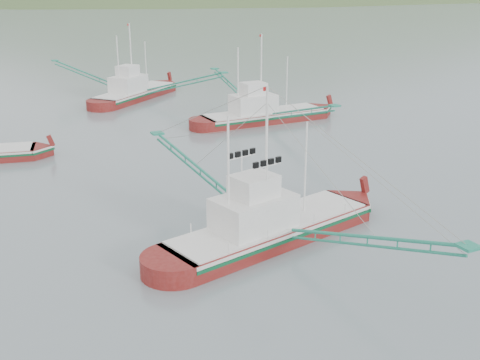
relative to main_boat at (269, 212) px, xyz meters
name	(u,v)px	position (x,y,z in m)	size (l,w,h in m)	color
ground	(284,259)	(-0.43, -2.67, -1.99)	(1200.00, 1200.00, 0.00)	slate
main_boat	(269,212)	(0.00, 0.00, 0.00)	(15.35, 26.50, 10.88)	maroon
bg_boat_right	(263,110)	(15.29, 29.11, -0.50)	(14.88, 26.83, 10.85)	maroon
bg_boat_far	(134,82)	(6.07, 49.08, 0.37)	(21.22, 23.65, 11.00)	maroon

